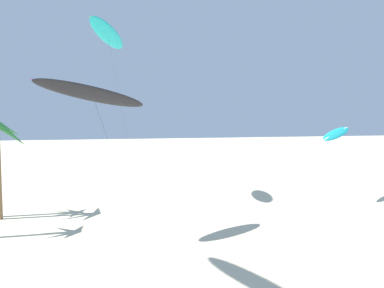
{
  "coord_description": "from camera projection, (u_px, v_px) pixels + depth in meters",
  "views": [
    {
      "loc": [
        -3.42,
        7.57,
        8.27
      ],
      "look_at": [
        0.73,
        25.16,
        6.97
      ],
      "focal_mm": 35.31,
      "sensor_mm": 36.0,
      "label": 1
    }
  ],
  "objects": [
    {
      "name": "flying_kite_0",
      "position": [
        92.0,
        94.0,
        24.2
      ],
      "size": [
        7.4,
        6.55,
        10.91
      ],
      "color": "black",
      "rests_on": "ground"
    },
    {
      "name": "flying_kite_2",
      "position": [
        337.0,
        133.0,
        37.32
      ],
      "size": [
        6.18,
        10.64,
        7.51
      ],
      "color": "#19B2B7",
      "rests_on": "ground"
    },
    {
      "name": "flying_kite_4",
      "position": [
        108.0,
        34.0,
        34.7
      ],
      "size": [
        4.52,
        7.38,
        17.24
      ],
      "color": "#19B2B7",
      "rests_on": "ground"
    }
  ]
}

